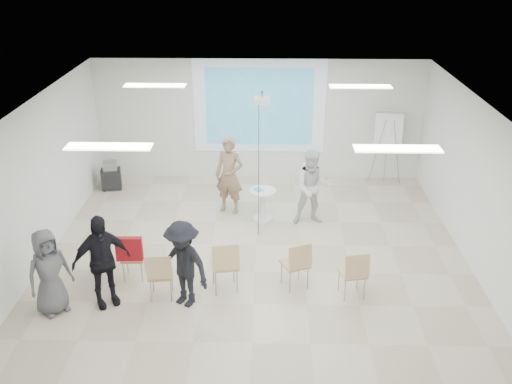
{
  "coord_description": "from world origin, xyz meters",
  "views": [
    {
      "loc": [
        0.21,
        -8.92,
        5.67
      ],
      "look_at": [
        0.0,
        0.8,
        1.25
      ],
      "focal_mm": 40.0,
      "sensor_mm": 36.0,
      "label": 1
    }
  ],
  "objects_px": {
    "chair_right_inner": "(297,262)",
    "player_left": "(229,170)",
    "laptop": "(161,272)",
    "chair_center": "(225,263)",
    "chair_left_mid": "(132,255)",
    "chair_right_far": "(354,271)",
    "av_cart": "(111,176)",
    "chair_far_left": "(101,256)",
    "chair_left_inner": "(160,273)",
    "audience_mid": "(183,259)",
    "audience_left": "(100,255)",
    "audience_outer": "(48,267)",
    "flipchart_easel": "(389,131)",
    "player_right": "(313,184)",
    "pedestal_table": "(263,203)"
  },
  "relations": [
    {
      "from": "chair_right_inner",
      "to": "audience_mid",
      "type": "xyz_separation_m",
      "value": [
        -1.88,
        -0.49,
        0.33
      ]
    },
    {
      "from": "laptop",
      "to": "audience_mid",
      "type": "bearing_deg",
      "value": 147.26
    },
    {
      "from": "chair_left_mid",
      "to": "av_cart",
      "type": "relative_size",
      "value": 1.22
    },
    {
      "from": "chair_left_mid",
      "to": "audience_left",
      "type": "height_order",
      "value": "audience_left"
    },
    {
      "from": "chair_right_inner",
      "to": "audience_left",
      "type": "bearing_deg",
      "value": 165.19
    },
    {
      "from": "player_left",
      "to": "chair_center",
      "type": "height_order",
      "value": "player_left"
    },
    {
      "from": "player_right",
      "to": "flipchart_easel",
      "type": "height_order",
      "value": "flipchart_easel"
    },
    {
      "from": "player_right",
      "to": "laptop",
      "type": "relative_size",
      "value": 5.63
    },
    {
      "from": "chair_far_left",
      "to": "chair_left_inner",
      "type": "bearing_deg",
      "value": -46.05
    },
    {
      "from": "audience_mid",
      "to": "audience_outer",
      "type": "xyz_separation_m",
      "value": [
        -2.12,
        -0.24,
        -0.04
      ]
    },
    {
      "from": "pedestal_table",
      "to": "av_cart",
      "type": "xyz_separation_m",
      "value": [
        -3.69,
        1.58,
        -0.08
      ]
    },
    {
      "from": "chair_far_left",
      "to": "chair_left_mid",
      "type": "height_order",
      "value": "chair_left_mid"
    },
    {
      "from": "chair_left_mid",
      "to": "chair_right_far",
      "type": "xyz_separation_m",
      "value": [
        3.84,
        -0.47,
        0.03
      ]
    },
    {
      "from": "chair_right_inner",
      "to": "player_left",
      "type": "bearing_deg",
      "value": 90.31
    },
    {
      "from": "audience_left",
      "to": "flipchart_easel",
      "type": "xyz_separation_m",
      "value": [
        5.6,
        5.23,
        0.41
      ]
    },
    {
      "from": "chair_right_far",
      "to": "av_cart",
      "type": "distance_m",
      "value": 6.9
    },
    {
      "from": "player_left",
      "to": "chair_right_far",
      "type": "xyz_separation_m",
      "value": [
        2.3,
        -3.28,
        -0.45
      ]
    },
    {
      "from": "audience_outer",
      "to": "laptop",
      "type": "bearing_deg",
      "value": -30.29
    },
    {
      "from": "chair_center",
      "to": "chair_left_mid",
      "type": "bearing_deg",
      "value": 157.11
    },
    {
      "from": "chair_center",
      "to": "audience_outer",
      "type": "distance_m",
      "value": 2.86
    },
    {
      "from": "audience_left",
      "to": "av_cart",
      "type": "relative_size",
      "value": 2.7
    },
    {
      "from": "chair_right_inner",
      "to": "laptop",
      "type": "height_order",
      "value": "chair_right_inner"
    },
    {
      "from": "chair_right_far",
      "to": "chair_left_mid",
      "type": "bearing_deg",
      "value": 161.53
    },
    {
      "from": "player_right",
      "to": "chair_center",
      "type": "height_order",
      "value": "player_right"
    },
    {
      "from": "player_right",
      "to": "pedestal_table",
      "type": "bearing_deg",
      "value": 169.77
    },
    {
      "from": "audience_outer",
      "to": "chair_center",
      "type": "bearing_deg",
      "value": -32.94
    },
    {
      "from": "player_left",
      "to": "chair_left_mid",
      "type": "bearing_deg",
      "value": -100.3
    },
    {
      "from": "player_left",
      "to": "chair_right_far",
      "type": "distance_m",
      "value": 4.03
    },
    {
      "from": "chair_right_inner",
      "to": "laptop",
      "type": "bearing_deg",
      "value": 162.9
    },
    {
      "from": "chair_center",
      "to": "audience_mid",
      "type": "bearing_deg",
      "value": -162.63
    },
    {
      "from": "chair_far_left",
      "to": "player_left",
      "type": "bearing_deg",
      "value": 33.85
    },
    {
      "from": "chair_left_mid",
      "to": "audience_outer",
      "type": "height_order",
      "value": "audience_outer"
    },
    {
      "from": "chair_right_far",
      "to": "audience_left",
      "type": "distance_m",
      "value": 4.18
    },
    {
      "from": "audience_mid",
      "to": "flipchart_easel",
      "type": "relative_size",
      "value": 0.95
    },
    {
      "from": "chair_center",
      "to": "chair_left_inner",
      "type": "bearing_deg",
      "value": -178.76
    },
    {
      "from": "chair_right_inner",
      "to": "audience_left",
      "type": "distance_m",
      "value": 3.28
    },
    {
      "from": "chair_left_inner",
      "to": "audience_mid",
      "type": "height_order",
      "value": "audience_mid"
    },
    {
      "from": "pedestal_table",
      "to": "chair_center",
      "type": "xyz_separation_m",
      "value": [
        -0.6,
        -2.74,
        0.17
      ]
    },
    {
      "from": "player_left",
      "to": "av_cart",
      "type": "xyz_separation_m",
      "value": [
        -2.95,
        1.19,
        -0.66
      ]
    },
    {
      "from": "chair_right_inner",
      "to": "av_cart",
      "type": "xyz_separation_m",
      "value": [
        -4.31,
        4.2,
        -0.21
      ]
    },
    {
      "from": "pedestal_table",
      "to": "player_left",
      "type": "xyz_separation_m",
      "value": [
        -0.73,
        0.39,
        0.58
      ]
    },
    {
      "from": "chair_right_far",
      "to": "chair_far_left",
      "type": "bearing_deg",
      "value": 162.17
    },
    {
      "from": "chair_left_mid",
      "to": "pedestal_table",
      "type": "bearing_deg",
      "value": 44.92
    },
    {
      "from": "laptop",
      "to": "audience_left",
      "type": "bearing_deg",
      "value": 9.24
    },
    {
      "from": "flipchart_easel",
      "to": "chair_left_inner",
      "type": "bearing_deg",
      "value": -122.93
    },
    {
      "from": "pedestal_table",
      "to": "audience_left",
      "type": "relative_size",
      "value": 0.41
    },
    {
      "from": "chair_left_inner",
      "to": "chair_center",
      "type": "height_order",
      "value": "chair_center"
    },
    {
      "from": "chair_left_mid",
      "to": "audience_outer",
      "type": "relative_size",
      "value": 0.51
    },
    {
      "from": "chair_far_left",
      "to": "chair_center",
      "type": "relative_size",
      "value": 0.82
    },
    {
      "from": "player_left",
      "to": "av_cart",
      "type": "bearing_deg",
      "value": 176.56
    }
  ]
}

